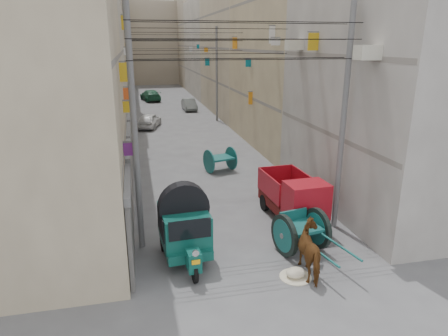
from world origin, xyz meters
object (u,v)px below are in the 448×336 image
object	(u,v)px
feed_sack	(296,273)
distant_car_grey	(189,104)
tonga_cart	(301,231)
horse	(314,251)
auto_rickshaw	(184,225)
distant_car_green	(150,95)
distant_car_white	(149,120)
mini_truck	(296,201)
second_cart	(220,159)

from	to	relation	value
feed_sack	distant_car_grey	world-z (taller)	distant_car_grey
tonga_cart	horse	distance (m)	1.39
auto_rickshaw	distant_car_green	xyz separation A→B (m)	(0.66, 37.47, -0.51)
distant_car_white	distant_car_green	bearing A→B (deg)	-76.68
auto_rickshaw	feed_sack	xyz separation A→B (m)	(3.07, -1.84, -1.01)
tonga_cart	feed_sack	world-z (taller)	tonga_cart
distant_car_white	distant_car_green	world-z (taller)	distant_car_green
horse	distant_car_white	xyz separation A→B (m)	(-3.82, 23.16, -0.16)
auto_rickshaw	mini_truck	world-z (taller)	auto_rickshaw
mini_truck	horse	size ratio (longest dim) A/B	1.94
second_cart	distant_car_grey	bearing A→B (deg)	70.57
horse	auto_rickshaw	bearing A→B (deg)	-21.29
feed_sack	distant_car_green	distance (m)	39.39
tonga_cart	distant_car_grey	bearing A→B (deg)	77.72
second_cart	tonga_cart	bearing A→B (deg)	-101.16
feed_sack	distant_car_green	xyz separation A→B (m)	(-2.41, 39.31, 0.50)
distant_car_white	tonga_cart	bearing A→B (deg)	116.79
tonga_cart	second_cart	distance (m)	9.14
horse	distant_car_grey	world-z (taller)	horse
auto_rickshaw	tonga_cart	distance (m)	3.87
mini_truck	distant_car_white	xyz separation A→B (m)	(-4.66, 19.75, -0.32)
mini_truck	second_cart	world-z (taller)	mini_truck
feed_sack	distant_car_grey	xyz separation A→B (m)	(1.16, 31.31, 0.43)
distant_car_grey	distant_car_green	xyz separation A→B (m)	(-3.57, 8.00, 0.07)
mini_truck	second_cart	bearing A→B (deg)	98.35
mini_truck	horse	distance (m)	3.52
mini_truck	distant_car_white	distance (m)	20.29
mini_truck	distant_car_green	size ratio (longest dim) A/B	0.78
mini_truck	distant_car_white	world-z (taller)	mini_truck
mini_truck	distant_car_green	distance (m)	36.03
mini_truck	distant_car_white	size ratio (longest dim) A/B	0.99
feed_sack	distant_car_grey	distance (m)	31.33
tonga_cart	distant_car_grey	size ratio (longest dim) A/B	0.93
distant_car_green	feed_sack	bearing A→B (deg)	83.70
tonga_cart	horse	world-z (taller)	horse
distant_car_white	horse	bearing A→B (deg)	115.70
mini_truck	distant_car_green	bearing A→B (deg)	92.93
distant_car_white	distant_car_green	distance (m)	16.11
horse	distant_car_green	bearing A→B (deg)	-80.97
mini_truck	distant_car_grey	size ratio (longest dim) A/B	0.99
auto_rickshaw	distant_car_grey	bearing A→B (deg)	78.02
horse	distant_car_white	world-z (taller)	horse
auto_rickshaw	distant_car_green	distance (m)	37.48
auto_rickshaw	feed_sack	size ratio (longest dim) A/B	4.75
auto_rickshaw	horse	size ratio (longest dim) A/B	1.57
tonga_cart	distant_car_green	world-z (taller)	tonga_cart
mini_truck	second_cart	size ratio (longest dim) A/B	2.01
auto_rickshaw	horse	distance (m)	4.06
tonga_cart	auto_rickshaw	bearing A→B (deg)	162.62
feed_sack	horse	bearing A→B (deg)	7.00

